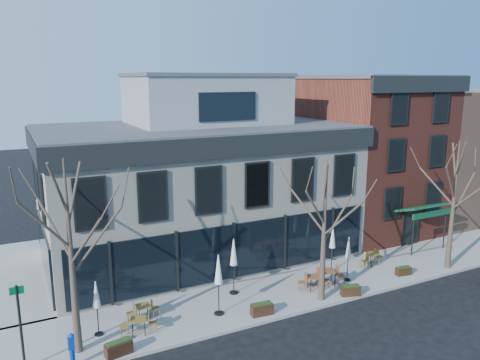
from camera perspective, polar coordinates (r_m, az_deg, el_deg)
name	(u,v)px	position (r m, az deg, el deg)	size (l,w,h in m)	color
ground	(233,284)	(26.09, -0.83, -12.52)	(120.00, 120.00, 0.00)	black
sidewalk_front	(305,286)	(25.87, 7.98, -12.68)	(33.50, 4.70, 0.15)	gray
sidewalk_side	(2,280)	(29.43, -26.98, -10.80)	(4.50, 12.00, 0.15)	gray
corner_building	(198,181)	(29.03, -5.09, -0.14)	(18.39, 10.39, 11.10)	silver
red_brick_building	(363,152)	(35.54, 14.73, 3.29)	(8.20, 11.78, 11.18)	maroon
bg_building	(446,150)	(43.48, 23.78, 3.38)	(12.00, 12.00, 10.00)	#8C664C
tree_corner	(71,256)	(19.41, -19.86, -8.66)	(3.93, 3.98, 7.92)	#382B21
tree_mid	(324,230)	(23.06, 10.23, -5.98)	(3.50, 3.55, 7.04)	#382B21
tree_right	(454,203)	(29.14, 24.61, -2.60)	(3.72, 3.77, 7.48)	#382B21
sign_pole	(20,322)	(19.91, -25.23, -15.41)	(0.50, 0.10, 3.40)	black
call_box	(72,349)	(19.90, -19.84, -18.79)	(0.28, 0.28, 1.42)	#0E3EB6
cafe_set_0	(138,324)	(21.50, -12.27, -16.81)	(1.66, 0.78, 0.85)	brown
cafe_set_1	(143,310)	(22.62, -11.70, -15.29)	(1.54, 0.62, 0.81)	brown
cafe_set_3	(314,281)	(25.17, 9.07, -12.08)	(1.79, 0.98, 0.92)	brown
cafe_set_4	(327,276)	(25.78, 10.61, -11.41)	(1.98, 1.08, 1.02)	brown
cafe_set_5	(371,258)	(28.92, 15.71, -9.14)	(1.72, 0.77, 0.89)	brown
umbrella_0	(96,297)	(21.25, -17.11, -13.49)	(0.40, 0.40, 2.47)	black
umbrella_1	(219,273)	(21.89, -2.64, -11.22)	(0.47, 0.47, 2.93)	black
umbrella_2	(234,255)	(23.87, -0.78, -9.14)	(0.47, 0.47, 2.94)	black
umbrella_3	(348,250)	(26.11, 13.08, -8.30)	(0.40, 0.40, 2.48)	black
umbrella_4	(333,239)	(27.11, 11.22, -7.12)	(0.43, 0.43, 2.69)	black
planter_0	(119,348)	(20.34, -14.58, -19.21)	(1.13, 0.61, 0.60)	#311A10
planter_1	(262,309)	(22.60, 2.68, -15.43)	(1.08, 0.51, 0.59)	#321B10
planter_2	(351,290)	(25.01, 13.32, -12.94)	(1.06, 0.67, 0.56)	#301E10
planter_3	(403,271)	(28.20, 19.30, -10.41)	(0.92, 0.47, 0.49)	black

